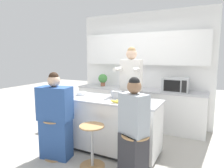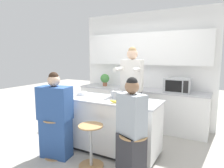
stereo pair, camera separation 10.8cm
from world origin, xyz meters
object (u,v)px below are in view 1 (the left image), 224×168
person_seated_near (133,134)px  potted_plant (103,79)px  person_wrapped_blanket (55,119)px  cooking_pot (117,94)px  person_cooking (131,94)px  bar_stool_rightmost (135,156)px  banana_bunch (116,101)px  bar_stool_center (92,144)px  fruit_bowl (81,94)px  microwave (176,85)px  bar_stool_leftmost (56,137)px  kitchen_island (110,125)px  coffee_cup_near (132,99)px

person_seated_near → potted_plant: (-1.62, 2.06, 0.43)m
person_wrapped_blanket → cooking_pot: person_wrapped_blanket is taller
person_cooking → person_wrapped_blanket: person_cooking is taller
bar_stool_rightmost → banana_bunch: (-0.48, 0.39, 0.60)m
potted_plant → bar_stool_center: bearing=-64.8°
fruit_bowl → microwave: microwave is taller
microwave → potted_plant: potted_plant is taller
bar_stool_center → person_wrapped_blanket: person_wrapped_blanket is taller
bar_stool_center → potted_plant: size_ratio=2.08×
person_cooking → microwave: (0.72, 0.76, 0.13)m
bar_stool_leftmost → fruit_bowl: (0.05, 0.67, 0.61)m
kitchen_island → person_cooking: (0.13, 0.64, 0.45)m
banana_bunch → potted_plant: potted_plant is taller
coffee_cup_near → microwave: size_ratio=0.20×
kitchen_island → cooking_pot: size_ratio=5.82×
bar_stool_rightmost → person_cooking: size_ratio=0.35×
bar_stool_leftmost → person_wrapped_blanket: size_ratio=0.46×
kitchen_island → microwave: (0.85, 1.41, 0.58)m
potted_plant → fruit_bowl: bearing=-77.1°
bar_stool_center → potted_plant: 2.35m
bar_stool_leftmost → coffee_cup_near: coffee_cup_near is taller
person_wrapped_blanket → microwave: 2.56m
person_seated_near → microwave: (0.19, 2.03, 0.41)m
person_cooking → coffee_cup_near: bearing=-71.4°
bar_stool_rightmost → potted_plant: (-1.65, 2.06, 0.72)m
person_wrapped_blanket → banana_bunch: 1.01m
kitchen_island → cooking_pot: (0.06, 0.13, 0.52)m
person_cooking → bar_stool_rightmost: bearing=-69.6°
bar_stool_center → bar_stool_rightmost: 0.69m
bar_stool_rightmost → fruit_bowl: bearing=153.0°
microwave → bar_stool_leftmost: bearing=-127.4°
bar_stool_leftmost → person_cooking: person_cooking is taller
bar_stool_rightmost → coffee_cup_near: size_ratio=5.88×
kitchen_island → person_wrapped_blanket: 0.93m
kitchen_island → coffee_cup_near: bearing=-1.9°
bar_stool_leftmost → coffee_cup_near: size_ratio=5.88×
person_wrapped_blanket → microwave: size_ratio=2.64×
microwave → person_wrapped_blanket: bearing=-126.9°
person_seated_near → person_cooking: bearing=138.0°
coffee_cup_near → person_seated_near: bearing=-66.2°
kitchen_island → bar_stool_rightmost: kitchen_island is taller
bar_stool_leftmost → person_cooking: size_ratio=0.35×
bar_stool_leftmost → bar_stool_center: bearing=2.0°
bar_stool_center → microwave: (0.85, 1.99, 0.70)m
person_seated_near → potted_plant: person_seated_near is taller
bar_stool_rightmost → fruit_bowl: 1.61m
kitchen_island → coffee_cup_near: size_ratio=15.82×
cooking_pot → coffee_cup_near: cooking_pot is taller
person_cooking → person_seated_near: 1.40m
bar_stool_center → potted_plant: bearing=115.2°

